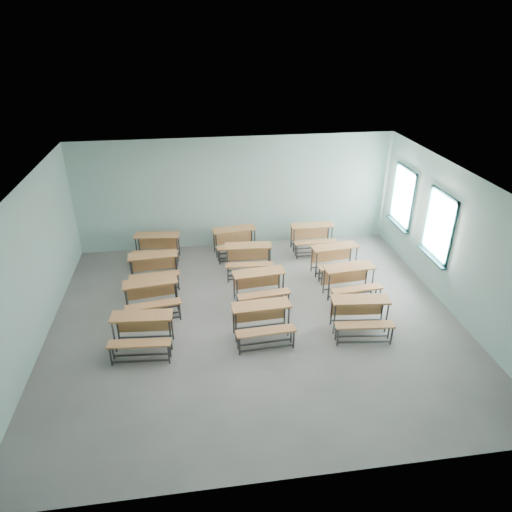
{
  "coord_description": "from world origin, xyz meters",
  "views": [
    {
      "loc": [
        -1.19,
        -8.31,
        6.01
      ],
      "look_at": [
        0.18,
        1.2,
        1.0
      ],
      "focal_mm": 32.0,
      "sensor_mm": 36.0,
      "label": 1
    }
  ],
  "objects_px": {
    "desk_unit_r2c1": "(249,255)",
    "desk_unit_r3c1": "(235,238)",
    "desk_unit_r0c0": "(142,329)",
    "desk_unit_r3c0": "(157,244)",
    "desk_unit_r3c2": "(313,234)",
    "desk_unit_r0c2": "(361,311)",
    "desk_unit_r1c2": "(351,278)",
    "desk_unit_r2c2": "(336,256)",
    "desk_unit_r1c0": "(151,293)",
    "desk_unit_r1c1": "(260,283)",
    "desk_unit_r0c1": "(262,317)",
    "desk_unit_r2c0": "(154,265)"
  },
  "relations": [
    {
      "from": "desk_unit_r2c0",
      "to": "desk_unit_r3c2",
      "type": "distance_m",
      "value": 4.59
    },
    {
      "from": "desk_unit_r2c1",
      "to": "desk_unit_r3c2",
      "type": "xyz_separation_m",
      "value": [
        1.99,
        1.05,
        0.0
      ]
    },
    {
      "from": "desk_unit_r0c0",
      "to": "desk_unit_r2c1",
      "type": "height_order",
      "value": "same"
    },
    {
      "from": "desk_unit_r0c0",
      "to": "desk_unit_r1c0",
      "type": "xyz_separation_m",
      "value": [
        0.11,
        1.32,
        0.0
      ]
    },
    {
      "from": "desk_unit_r0c2",
      "to": "desk_unit_r2c0",
      "type": "distance_m",
      "value": 5.2
    },
    {
      "from": "desk_unit_r0c0",
      "to": "desk_unit_r0c2",
      "type": "height_order",
      "value": "same"
    },
    {
      "from": "desk_unit_r2c0",
      "to": "desk_unit_r0c2",
      "type": "bearing_deg",
      "value": -35.91
    },
    {
      "from": "desk_unit_r0c2",
      "to": "desk_unit_r2c0",
      "type": "bearing_deg",
      "value": 154.62
    },
    {
      "from": "desk_unit_r2c1",
      "to": "desk_unit_r2c2",
      "type": "height_order",
      "value": "same"
    },
    {
      "from": "desk_unit_r0c2",
      "to": "desk_unit_r1c2",
      "type": "xyz_separation_m",
      "value": [
        0.24,
        1.38,
        0.0
      ]
    },
    {
      "from": "desk_unit_r3c0",
      "to": "desk_unit_r3c1",
      "type": "xyz_separation_m",
      "value": [
        2.17,
        0.09,
        0.0
      ]
    },
    {
      "from": "desk_unit_r1c0",
      "to": "desk_unit_r1c1",
      "type": "height_order",
      "value": "same"
    },
    {
      "from": "desk_unit_r0c2",
      "to": "desk_unit_r1c0",
      "type": "height_order",
      "value": "same"
    },
    {
      "from": "desk_unit_r2c2",
      "to": "desk_unit_r0c0",
      "type": "bearing_deg",
      "value": -159.34
    },
    {
      "from": "desk_unit_r2c1",
      "to": "desk_unit_r3c1",
      "type": "height_order",
      "value": "same"
    },
    {
      "from": "desk_unit_r1c1",
      "to": "desk_unit_r3c0",
      "type": "relative_size",
      "value": 0.99
    },
    {
      "from": "desk_unit_r0c0",
      "to": "desk_unit_r3c0",
      "type": "relative_size",
      "value": 0.98
    },
    {
      "from": "desk_unit_r2c0",
      "to": "desk_unit_r1c0",
      "type": "bearing_deg",
      "value": -93.85
    },
    {
      "from": "desk_unit_r0c2",
      "to": "desk_unit_r1c0",
      "type": "bearing_deg",
      "value": 168.62
    },
    {
      "from": "desk_unit_r1c2",
      "to": "desk_unit_r3c2",
      "type": "height_order",
      "value": "same"
    },
    {
      "from": "desk_unit_r1c0",
      "to": "desk_unit_r3c1",
      "type": "xyz_separation_m",
      "value": [
        2.17,
        2.62,
        0.0
      ]
    },
    {
      "from": "desk_unit_r0c1",
      "to": "desk_unit_r2c1",
      "type": "height_order",
      "value": "same"
    },
    {
      "from": "desk_unit_r3c1",
      "to": "desk_unit_r0c1",
      "type": "bearing_deg",
      "value": -95.18
    },
    {
      "from": "desk_unit_r0c0",
      "to": "desk_unit_r0c2",
      "type": "bearing_deg",
      "value": 3.93
    },
    {
      "from": "desk_unit_r1c2",
      "to": "desk_unit_r2c1",
      "type": "height_order",
      "value": "same"
    },
    {
      "from": "desk_unit_r3c1",
      "to": "desk_unit_r3c2",
      "type": "relative_size",
      "value": 1.07
    },
    {
      "from": "desk_unit_r0c2",
      "to": "desk_unit_r3c0",
      "type": "height_order",
      "value": "same"
    },
    {
      "from": "desk_unit_r1c1",
      "to": "desk_unit_r2c1",
      "type": "distance_m",
      "value": 1.44
    },
    {
      "from": "desk_unit_r2c1",
      "to": "desk_unit_r3c0",
      "type": "distance_m",
      "value": 2.61
    },
    {
      "from": "desk_unit_r1c1",
      "to": "desk_unit_r3c1",
      "type": "distance_m",
      "value": 2.56
    },
    {
      "from": "desk_unit_r2c1",
      "to": "desk_unit_r3c0",
      "type": "relative_size",
      "value": 0.97
    },
    {
      "from": "desk_unit_r0c1",
      "to": "desk_unit_r1c0",
      "type": "distance_m",
      "value": 2.66
    },
    {
      "from": "desk_unit_r0c0",
      "to": "desk_unit_r0c1",
      "type": "relative_size",
      "value": 1.01
    },
    {
      "from": "desk_unit_r1c0",
      "to": "desk_unit_r3c2",
      "type": "height_order",
      "value": "same"
    },
    {
      "from": "desk_unit_r0c2",
      "to": "desk_unit_r0c1",
      "type": "bearing_deg",
      "value": -176.5
    },
    {
      "from": "desk_unit_r0c0",
      "to": "desk_unit_r1c2",
      "type": "height_order",
      "value": "same"
    },
    {
      "from": "desk_unit_r1c0",
      "to": "desk_unit_r2c1",
      "type": "bearing_deg",
      "value": 24.54
    },
    {
      "from": "desk_unit_r1c1",
      "to": "desk_unit_r2c0",
      "type": "bearing_deg",
      "value": 147.67
    },
    {
      "from": "desk_unit_r2c2",
      "to": "desk_unit_r3c0",
      "type": "distance_m",
      "value": 4.86
    },
    {
      "from": "desk_unit_r1c1",
      "to": "desk_unit_r1c2",
      "type": "bearing_deg",
      "value": -8.01
    },
    {
      "from": "desk_unit_r1c0",
      "to": "desk_unit_r2c2",
      "type": "xyz_separation_m",
      "value": [
        4.66,
        1.15,
        0.0
      ]
    },
    {
      "from": "desk_unit_r0c0",
      "to": "desk_unit_r0c1",
      "type": "height_order",
      "value": "same"
    },
    {
      "from": "desk_unit_r1c0",
      "to": "desk_unit_r1c2",
      "type": "xyz_separation_m",
      "value": [
        4.67,
        0.01,
        0.0
      ]
    },
    {
      "from": "desk_unit_r2c2",
      "to": "desk_unit_r0c2",
      "type": "bearing_deg",
      "value": -101.92
    },
    {
      "from": "desk_unit_r0c1",
      "to": "desk_unit_r2c2",
      "type": "height_order",
      "value": "same"
    },
    {
      "from": "desk_unit_r0c2",
      "to": "desk_unit_r3c0",
      "type": "bearing_deg",
      "value": 144.43
    },
    {
      "from": "desk_unit_r0c1",
      "to": "desk_unit_r1c0",
      "type": "relative_size",
      "value": 0.96
    },
    {
      "from": "desk_unit_r0c0",
      "to": "desk_unit_r2c1",
      "type": "distance_m",
      "value": 3.8
    },
    {
      "from": "desk_unit_r3c0",
      "to": "desk_unit_r2c1",
      "type": "bearing_deg",
      "value": -15.99
    },
    {
      "from": "desk_unit_r0c0",
      "to": "desk_unit_r3c2",
      "type": "bearing_deg",
      "value": 45.37
    }
  ]
}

